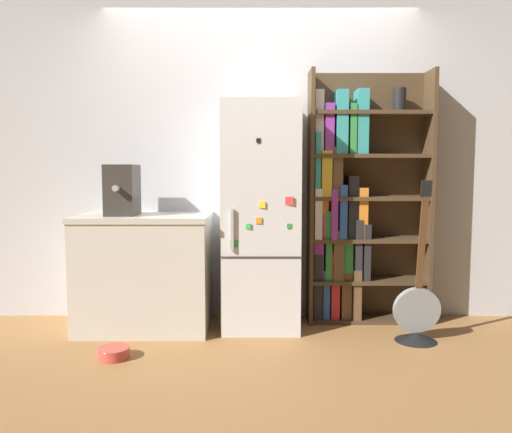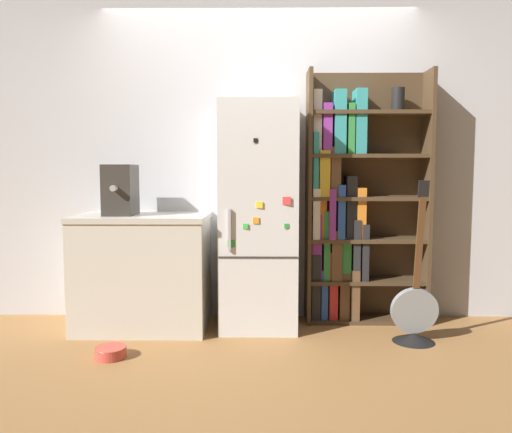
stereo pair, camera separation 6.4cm
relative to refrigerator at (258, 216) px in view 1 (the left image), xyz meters
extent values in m
plane|color=#A87542|center=(0.00, -0.17, -0.86)|extent=(16.00, 16.00, 0.00)
cube|color=silver|center=(0.00, 0.30, 0.44)|extent=(8.00, 0.05, 2.60)
cube|color=silver|center=(0.00, 0.00, 0.00)|extent=(0.58, 0.55, 1.72)
cube|color=#333333|center=(0.00, -0.28, -0.27)|extent=(0.57, 0.01, 0.01)
cube|color=#B2B2B7|center=(-0.20, -0.29, -0.07)|extent=(0.02, 0.02, 0.30)
cube|color=green|center=(0.20, -0.28, -0.04)|extent=(0.03, 0.01, 0.03)
cube|color=green|center=(-0.09, -0.28, -0.05)|extent=(0.04, 0.01, 0.04)
cube|color=orange|center=(-0.01, -0.28, -0.01)|extent=(0.04, 0.01, 0.04)
cube|color=red|center=(0.20, -0.28, 0.13)|extent=(0.06, 0.02, 0.06)
cube|color=black|center=(-0.02, -0.28, 0.56)|extent=(0.03, 0.01, 0.03)
cube|color=yellow|center=(0.01, -0.28, 0.11)|extent=(0.05, 0.01, 0.05)
cube|color=green|center=(-0.19, -0.28, -0.17)|extent=(0.05, 0.02, 0.05)
cube|color=#4C3823|center=(0.40, 0.14, 0.13)|extent=(0.03, 0.28, 1.99)
cube|color=#4C3823|center=(1.32, 0.14, 0.13)|extent=(0.03, 0.28, 1.99)
cube|color=#4C3823|center=(0.86, 0.26, 0.13)|extent=(0.96, 0.03, 1.99)
cube|color=#4C3823|center=(0.86, 0.14, -0.85)|extent=(0.90, 0.25, 0.03)
cube|color=#4C3823|center=(0.86, 0.14, -0.53)|extent=(0.90, 0.25, 0.03)
cube|color=#4C3823|center=(0.86, 0.14, -0.20)|extent=(0.90, 0.25, 0.03)
cube|color=#4C3823|center=(0.86, 0.14, 0.13)|extent=(0.90, 0.25, 0.03)
cube|color=#4C3823|center=(0.86, 0.14, 0.46)|extent=(0.90, 0.25, 0.03)
cube|color=#4C3823|center=(0.86, 0.14, 0.79)|extent=(0.90, 0.25, 0.03)
cube|color=#262628|center=(0.46, 0.14, -0.57)|extent=(0.07, 0.20, 0.52)
cube|color=#2D59B2|center=(0.52, 0.13, -0.63)|extent=(0.05, 0.18, 0.39)
cube|color=red|center=(0.59, 0.13, -0.56)|extent=(0.07, 0.19, 0.54)
cube|color=brown|center=(0.68, 0.14, -0.64)|extent=(0.08, 0.19, 0.37)
cube|color=brown|center=(0.76, 0.14, -0.63)|extent=(0.07, 0.23, 0.40)
cube|color=purple|center=(0.46, 0.14, -0.25)|extent=(0.07, 0.19, 0.52)
cube|color=#338C3F|center=(0.54, 0.13, -0.24)|extent=(0.05, 0.19, 0.55)
cube|color=brown|center=(0.61, 0.14, -0.32)|extent=(0.08, 0.23, 0.40)
cube|color=#338C3F|center=(0.69, 0.14, -0.34)|extent=(0.07, 0.19, 0.34)
cube|color=#262628|center=(0.77, 0.13, -0.27)|extent=(0.06, 0.21, 0.48)
cube|color=#262628|center=(0.84, 0.13, -0.29)|extent=(0.05, 0.21, 0.45)
cube|color=silver|center=(0.45, 0.13, 0.01)|extent=(0.06, 0.23, 0.39)
cube|color=orange|center=(0.51, 0.15, 0.08)|extent=(0.05, 0.19, 0.53)
cube|color=purple|center=(0.57, 0.13, 0.01)|extent=(0.05, 0.24, 0.39)
cube|color=#2D59B2|center=(0.64, 0.14, 0.03)|extent=(0.06, 0.24, 0.42)
cube|color=#262628|center=(0.72, 0.14, 0.06)|extent=(0.08, 0.18, 0.49)
cube|color=orange|center=(0.80, 0.14, 0.02)|extent=(0.07, 0.20, 0.40)
cube|color=teal|center=(0.44, 0.14, 0.39)|extent=(0.04, 0.23, 0.49)
cube|color=gold|center=(0.51, 0.13, 0.32)|extent=(0.08, 0.23, 0.36)
cube|color=brown|center=(0.60, 0.14, 0.34)|extent=(0.08, 0.21, 0.38)
cube|color=silver|center=(0.45, 0.14, 0.72)|extent=(0.07, 0.18, 0.49)
cube|color=purple|center=(0.53, 0.14, 0.67)|extent=(0.07, 0.21, 0.39)
cube|color=teal|center=(0.63, 0.13, 0.72)|extent=(0.09, 0.22, 0.49)
cube|color=#338C3F|center=(0.71, 0.15, 0.67)|extent=(0.05, 0.23, 0.38)
cube|color=teal|center=(0.79, 0.13, 0.72)|extent=(0.08, 0.21, 0.50)
cylinder|color=black|center=(1.08, 0.14, 0.90)|extent=(0.10, 0.10, 0.18)
cube|color=beige|center=(-0.88, -0.04, -0.44)|extent=(0.98, 0.63, 0.84)
cube|color=beige|center=(-0.88, -0.04, -0.01)|extent=(1.00, 0.65, 0.04)
cube|color=#38332D|center=(-1.04, -0.07, 0.20)|extent=(0.22, 0.28, 0.38)
cylinder|color=#A5A39E|center=(-1.04, -0.24, 0.22)|extent=(0.04, 0.06, 0.04)
cone|color=black|center=(1.11, -0.35, -0.83)|extent=(0.30, 0.30, 0.06)
cylinder|color=gray|center=(1.11, -0.35, -0.64)|extent=(0.33, 0.09, 0.33)
cube|color=brown|center=(1.11, -0.42, -0.15)|extent=(0.04, 0.11, 0.64)
cube|color=black|center=(1.11, -0.47, 0.23)|extent=(0.07, 0.04, 0.11)
cylinder|color=#D84C3F|center=(-0.95, -0.68, -0.83)|extent=(0.20, 0.20, 0.07)
torus|color=#D84C3F|center=(-0.95, -0.68, -0.80)|extent=(0.20, 0.20, 0.01)
camera|label=1|loc=(-0.03, -3.81, 0.34)|focal=35.00mm
camera|label=2|loc=(0.03, -3.81, 0.34)|focal=35.00mm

